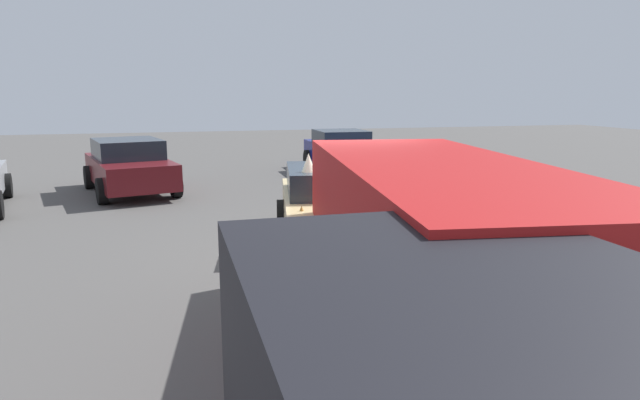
{
  "coord_description": "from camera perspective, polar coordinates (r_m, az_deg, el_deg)",
  "views": [
    {
      "loc": [
        -8.94,
        2.7,
        2.72
      ],
      "look_at": [
        0.0,
        0.3,
        0.9
      ],
      "focal_mm": 31.11,
      "sensor_mm": 36.0,
      "label": 1
    }
  ],
  "objects": [
    {
      "name": "art_car_decorated",
      "position": [
        9.63,
        1.68,
        -0.94
      ],
      "size": [
        4.61,
        2.61,
        1.71
      ],
      "rotation": [
        0.0,
        0.0,
        2.96
      ],
      "color": "#D8BC7F",
      "rests_on": "ground"
    },
    {
      "name": "parked_sedan_behind_left",
      "position": [
        15.87,
        -19.03,
        3.34
      ],
      "size": [
        4.42,
        2.75,
        1.45
      ],
      "rotation": [
        0.0,
        0.0,
        3.38
      ],
      "color": "#5B1419",
      "rests_on": "ground"
    },
    {
      "name": "parked_van_far_left",
      "position": [
        5.92,
        11.86,
        -4.59
      ],
      "size": [
        5.61,
        2.79,
        2.02
      ],
      "rotation": [
        0.0,
        0.0,
        3.01
      ],
      "color": "#B21919",
      "rests_on": "ground"
    },
    {
      "name": "ground_plane",
      "position": [
        9.72,
        1.71,
        -5.12
      ],
      "size": [
        60.0,
        60.0,
        0.0
      ],
      "primitive_type": "plane",
      "color": "#514F4C"
    },
    {
      "name": "parked_sedan_row_back_center",
      "position": [
        13.93,
        8.67,
        2.8
      ],
      "size": [
        4.32,
        2.21,
        1.48
      ],
      "rotation": [
        0.0,
        0.0,
        -0.06
      ],
      "color": "silver",
      "rests_on": "ground"
    },
    {
      "name": "parked_sedan_near_left",
      "position": [
        18.92,
        2.27,
        5.07
      ],
      "size": [
        3.96,
        2.05,
        1.41
      ],
      "rotation": [
        0.0,
        0.0,
        3.14
      ],
      "color": "navy",
      "rests_on": "ground"
    }
  ]
}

